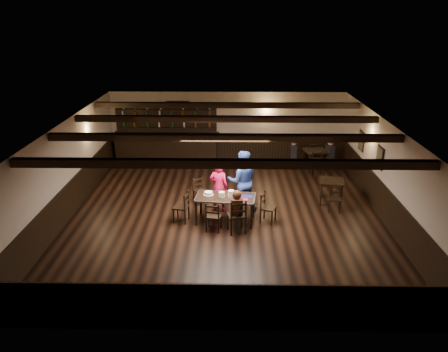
{
  "coord_description": "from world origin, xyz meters",
  "views": [
    {
      "loc": [
        0.15,
        -11.57,
        5.58
      ],
      "look_at": [
        -0.05,
        0.2,
        1.11
      ],
      "focal_mm": 35.0,
      "sensor_mm": 36.0,
      "label": 1
    }
  ],
  "objects_px": {
    "woman_pink": "(219,187)",
    "bar_counter": "(167,144)",
    "dining_table": "(225,199)",
    "man_blue": "(242,181)",
    "cake": "(208,193)",
    "chair_near_left": "(213,215)",
    "chair_near_right": "(237,214)"
  },
  "relations": [
    {
      "from": "woman_pink",
      "to": "cake",
      "type": "distance_m",
      "value": 0.65
    },
    {
      "from": "dining_table",
      "to": "cake",
      "type": "relative_size",
      "value": 6.15
    },
    {
      "from": "dining_table",
      "to": "chair_near_left",
      "type": "distance_m",
      "value": 0.72
    },
    {
      "from": "man_blue",
      "to": "bar_counter",
      "type": "xyz_separation_m",
      "value": [
        -2.84,
        4.42,
        -0.2
      ]
    },
    {
      "from": "cake",
      "to": "bar_counter",
      "type": "relative_size",
      "value": 0.07
    },
    {
      "from": "cake",
      "to": "man_blue",
      "type": "bearing_deg",
      "value": 33.87
    },
    {
      "from": "dining_table",
      "to": "man_blue",
      "type": "distance_m",
      "value": 0.94
    },
    {
      "from": "cake",
      "to": "bar_counter",
      "type": "bearing_deg",
      "value": 110.41
    },
    {
      "from": "woman_pink",
      "to": "cake",
      "type": "bearing_deg",
      "value": 76.91
    },
    {
      "from": "dining_table",
      "to": "woman_pink",
      "type": "xyz_separation_m",
      "value": [
        -0.2,
        0.71,
        0.08
      ]
    },
    {
      "from": "dining_table",
      "to": "man_blue",
      "type": "xyz_separation_m",
      "value": [
        0.48,
        0.77,
        0.24
      ]
    },
    {
      "from": "dining_table",
      "to": "woman_pink",
      "type": "relative_size",
      "value": 1.15
    },
    {
      "from": "chair_near_left",
      "to": "chair_near_right",
      "type": "height_order",
      "value": "chair_near_right"
    },
    {
      "from": "bar_counter",
      "to": "cake",
      "type": "bearing_deg",
      "value": -69.59
    },
    {
      "from": "dining_table",
      "to": "man_blue",
      "type": "height_order",
      "value": "man_blue"
    },
    {
      "from": "chair_near_left",
      "to": "man_blue",
      "type": "bearing_deg",
      "value": 59.97
    },
    {
      "from": "man_blue",
      "to": "dining_table",
      "type": "bearing_deg",
      "value": 53.07
    },
    {
      "from": "woman_pink",
      "to": "cake",
      "type": "xyz_separation_m",
      "value": [
        -0.27,
        -0.59,
        0.03
      ]
    },
    {
      "from": "woman_pink",
      "to": "man_blue",
      "type": "relative_size",
      "value": 0.82
    },
    {
      "from": "dining_table",
      "to": "cake",
      "type": "height_order",
      "value": "cake"
    },
    {
      "from": "chair_near_left",
      "to": "bar_counter",
      "type": "relative_size",
      "value": 0.21
    },
    {
      "from": "chair_near_left",
      "to": "dining_table",
      "type": "bearing_deg",
      "value": 62.81
    },
    {
      "from": "chair_near_right",
      "to": "woman_pink",
      "type": "bearing_deg",
      "value": 110.47
    },
    {
      "from": "dining_table",
      "to": "bar_counter",
      "type": "distance_m",
      "value": 5.7
    },
    {
      "from": "bar_counter",
      "to": "chair_near_right",
      "type": "bearing_deg",
      "value": -65.51
    },
    {
      "from": "woman_pink",
      "to": "bar_counter",
      "type": "xyz_separation_m",
      "value": [
        -2.16,
        4.48,
        -0.03
      ]
    },
    {
      "from": "chair_near_left",
      "to": "cake",
      "type": "distance_m",
      "value": 0.82
    },
    {
      "from": "chair_near_left",
      "to": "man_blue",
      "type": "xyz_separation_m",
      "value": [
        0.8,
        1.39,
        0.42
      ]
    },
    {
      "from": "chair_near_right",
      "to": "dining_table",
      "type": "bearing_deg",
      "value": 114.62
    },
    {
      "from": "dining_table",
      "to": "chair_near_right",
      "type": "distance_m",
      "value": 0.8
    },
    {
      "from": "chair_near_left",
      "to": "bar_counter",
      "type": "bearing_deg",
      "value": 109.36
    },
    {
      "from": "chair_near_right",
      "to": "bar_counter",
      "type": "distance_m",
      "value": 6.49
    }
  ]
}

